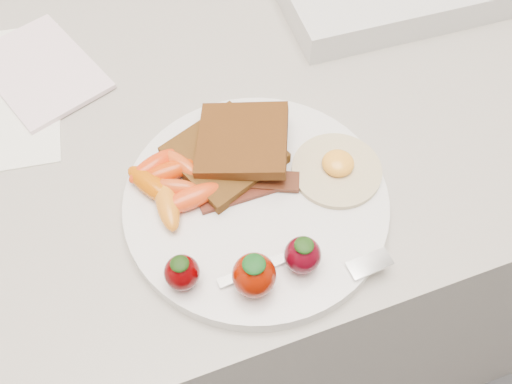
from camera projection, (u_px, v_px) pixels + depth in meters
name	position (u px, v px, depth m)	size (l,w,h in m)	color
counter	(226.00, 267.00, 1.05)	(2.00, 0.60, 0.90)	gray
plate	(256.00, 202.00, 0.58)	(0.27, 0.27, 0.02)	white
toast_lower	(224.00, 155.00, 0.60)	(0.10, 0.10, 0.01)	black
toast_upper	(243.00, 140.00, 0.59)	(0.09, 0.09, 0.01)	#311F07
fried_egg	(337.00, 168.00, 0.59)	(0.10, 0.10, 0.02)	silver
bacon_strips	(247.00, 182.00, 0.58)	(0.11, 0.06, 0.01)	#3A1306
baby_carrots	(169.00, 184.00, 0.57)	(0.09, 0.10, 0.02)	#CA3504
strawberries	(251.00, 268.00, 0.51)	(0.14, 0.06, 0.05)	#4C0001
fork	(315.00, 264.00, 0.53)	(0.16, 0.05, 0.00)	silver
notepad	(41.00, 70.00, 0.69)	(0.11, 0.16, 0.01)	silver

